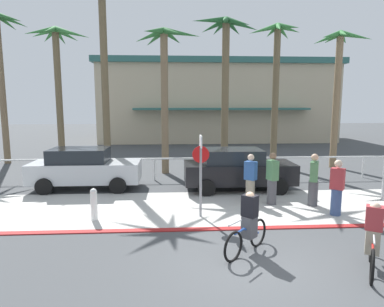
% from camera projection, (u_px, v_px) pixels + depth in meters
% --- Properties ---
extents(ground_plane, '(80.00, 80.00, 0.00)m').
position_uv_depth(ground_plane, '(205.00, 173.00, 17.42)').
color(ground_plane, '#424447').
extents(sidewalk_strip, '(44.00, 4.00, 0.02)m').
position_uv_depth(sidewalk_strip, '(221.00, 207.00, 11.69)').
color(sidewalk_strip, beige).
rests_on(sidewalk_strip, ground).
extents(curb_paint, '(44.00, 0.24, 0.03)m').
position_uv_depth(curb_paint, '(231.00, 228.00, 9.71)').
color(curb_paint, maroon).
rests_on(curb_paint, ground).
extents(building_backdrop, '(21.51, 11.46, 7.30)m').
position_uv_depth(building_backdrop, '(214.00, 101.00, 33.82)').
color(building_backdrop, '#BCAD8E').
rests_on(building_backdrop, ground).
extents(rail_fence, '(19.85, 0.08, 1.04)m').
position_uv_depth(rail_fence, '(208.00, 162.00, 15.81)').
color(rail_fence, white).
rests_on(rail_fence, ground).
extents(stop_sign_bike_lane, '(0.52, 0.56, 2.56)m').
position_uv_depth(stop_sign_bike_lane, '(201.00, 164.00, 10.50)').
color(stop_sign_bike_lane, gray).
rests_on(stop_sign_bike_lane, ground).
extents(bollard_0, '(0.20, 0.20, 1.00)m').
position_uv_depth(bollard_0, '(94.00, 204.00, 10.34)').
color(bollard_0, white).
rests_on(bollard_0, ground).
extents(palm_tree_1, '(3.18, 3.52, 7.60)m').
position_uv_depth(palm_tree_1, '(58.00, 61.00, 18.61)').
color(palm_tree_1, brown).
rests_on(palm_tree_1, ground).
extents(palm_tree_2, '(3.41, 3.18, 9.69)m').
position_uv_depth(palm_tree_2, '(103.00, 25.00, 16.77)').
color(palm_tree_2, brown).
rests_on(palm_tree_2, ground).
extents(palm_tree_3, '(3.21, 3.34, 7.10)m').
position_uv_depth(palm_tree_3, '(164.00, 67.00, 16.66)').
color(palm_tree_3, '#756047').
rests_on(palm_tree_3, ground).
extents(palm_tree_4, '(3.39, 3.78, 7.62)m').
position_uv_depth(palm_tree_4, '(225.00, 58.00, 16.65)').
color(palm_tree_4, brown).
rests_on(palm_tree_4, ground).
extents(palm_tree_5, '(2.74, 3.06, 7.76)m').
position_uv_depth(palm_tree_5, '(276.00, 63.00, 18.59)').
color(palm_tree_5, brown).
rests_on(palm_tree_5, ground).
extents(palm_tree_6, '(3.09, 2.62, 7.27)m').
position_uv_depth(palm_tree_6, '(339.00, 68.00, 18.11)').
color(palm_tree_6, '#846B4C').
rests_on(palm_tree_6, ground).
extents(car_silver_1, '(4.40, 2.02, 1.69)m').
position_uv_depth(car_silver_1, '(85.00, 168.00, 14.12)').
color(car_silver_1, '#B2B7BC').
rests_on(car_silver_1, ground).
extents(car_black_2, '(4.40, 2.02, 1.69)m').
position_uv_depth(car_black_2, '(237.00, 169.00, 13.92)').
color(car_black_2, black).
rests_on(car_black_2, ground).
extents(cyclist_blue_0, '(1.31, 1.35, 1.50)m').
position_uv_depth(cyclist_blue_0, '(248.00, 224.00, 8.14)').
color(cyclist_blue_0, black).
rests_on(cyclist_blue_0, ground).
extents(cyclist_red_1, '(0.96, 1.61, 1.50)m').
position_uv_depth(cyclist_red_1, '(373.00, 238.00, 7.28)').
color(cyclist_red_1, black).
rests_on(cyclist_red_1, ground).
extents(pedestrian_0, '(0.47, 0.46, 1.76)m').
position_uv_depth(pedestrian_0, '(250.00, 180.00, 12.12)').
color(pedestrian_0, gray).
rests_on(pedestrian_0, ground).
extents(pedestrian_1, '(0.42, 0.47, 1.83)m').
position_uv_depth(pedestrian_1, '(314.00, 182.00, 11.74)').
color(pedestrian_1, '#4C4C51').
rests_on(pedestrian_1, ground).
extents(pedestrian_2, '(0.40, 0.46, 1.85)m').
position_uv_depth(pedestrian_2, '(272.00, 180.00, 11.90)').
color(pedestrian_2, '#4C4C51').
rests_on(pedestrian_2, ground).
extents(pedestrian_3, '(0.47, 0.45, 1.79)m').
position_uv_depth(pedestrian_3, '(337.00, 190.00, 10.75)').
color(pedestrian_3, '#384C7A').
rests_on(pedestrian_3, ground).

